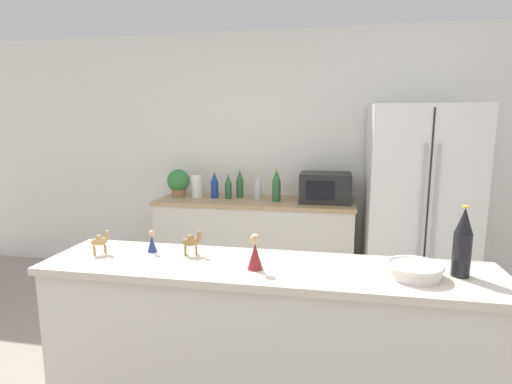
{
  "coord_description": "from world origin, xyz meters",
  "views": [
    {
      "loc": [
        0.39,
        -1.41,
        1.62
      ],
      "look_at": [
        -0.14,
        1.38,
        1.14
      ],
      "focal_mm": 28.0,
      "sensor_mm": 36.0,
      "label": 1
    }
  ],
  "objects_px": {
    "camel_figurine_second": "(100,241)",
    "wise_man_figurine_purple": "(152,242)",
    "refrigerator": "(418,206)",
    "paper_towel_roll": "(197,186)",
    "camel_figurine": "(191,241)",
    "back_bottle_2": "(215,186)",
    "wine_bottle": "(463,243)",
    "potted_plant": "(179,182)",
    "back_bottle_3": "(228,187)",
    "back_bottle_0": "(240,184)",
    "back_bottle_4": "(258,187)",
    "back_bottle_1": "(276,186)",
    "fruit_bowl": "(414,269)",
    "wise_man_figurine_crimson": "(255,254)",
    "microwave": "(325,187)"
  },
  "relations": [
    {
      "from": "camel_figurine",
      "to": "refrigerator",
      "type": "bearing_deg",
      "value": 51.85
    },
    {
      "from": "back_bottle_1",
      "to": "camel_figurine_second",
      "type": "xyz_separation_m",
      "value": [
        -0.64,
        -1.98,
        -0.01
      ]
    },
    {
      "from": "back_bottle_0",
      "to": "wise_man_figurine_purple",
      "type": "distance_m",
      "value": 2.04
    },
    {
      "from": "back_bottle_3",
      "to": "wise_man_figurine_purple",
      "type": "xyz_separation_m",
      "value": [
        0.1,
        -1.96,
        0.01
      ]
    },
    {
      "from": "camel_figurine_second",
      "to": "refrigerator",
      "type": "bearing_deg",
      "value": 45.02
    },
    {
      "from": "back_bottle_4",
      "to": "wise_man_figurine_crimson",
      "type": "xyz_separation_m",
      "value": [
        0.37,
        -2.09,
        0.02
      ]
    },
    {
      "from": "refrigerator",
      "to": "back_bottle_3",
      "type": "xyz_separation_m",
      "value": [
        -1.79,
        0.1,
        0.11
      ]
    },
    {
      "from": "refrigerator",
      "to": "camel_figurine",
      "type": "height_order",
      "value": "refrigerator"
    },
    {
      "from": "back_bottle_4",
      "to": "camel_figurine",
      "type": "distance_m",
      "value": 1.95
    },
    {
      "from": "back_bottle_4",
      "to": "back_bottle_0",
      "type": "bearing_deg",
      "value": 153.47
    },
    {
      "from": "refrigerator",
      "to": "wise_man_figurine_crimson",
      "type": "bearing_deg",
      "value": -119.0
    },
    {
      "from": "back_bottle_2",
      "to": "camel_figurine_second",
      "type": "relative_size",
      "value": 2.21
    },
    {
      "from": "refrigerator",
      "to": "wine_bottle",
      "type": "bearing_deg",
      "value": -96.23
    },
    {
      "from": "camel_figurine_second",
      "to": "wise_man_figurine_purple",
      "type": "distance_m",
      "value": 0.26
    },
    {
      "from": "back_bottle_1",
      "to": "refrigerator",
      "type": "bearing_deg",
      "value": -2.05
    },
    {
      "from": "back_bottle_1",
      "to": "wine_bottle",
      "type": "relative_size",
      "value": 1.02
    },
    {
      "from": "paper_towel_roll",
      "to": "camel_figurine",
      "type": "height_order",
      "value": "paper_towel_roll"
    },
    {
      "from": "back_bottle_3",
      "to": "wise_man_figurine_crimson",
      "type": "distance_m",
      "value": 2.21
    },
    {
      "from": "back_bottle_0",
      "to": "fruit_bowl",
      "type": "relative_size",
      "value": 1.18
    },
    {
      "from": "back_bottle_2",
      "to": "wise_man_figurine_crimson",
      "type": "height_order",
      "value": "back_bottle_2"
    },
    {
      "from": "camel_figurine",
      "to": "camel_figurine_second",
      "type": "distance_m",
      "value": 0.47
    },
    {
      "from": "microwave",
      "to": "back_bottle_0",
      "type": "relative_size",
      "value": 1.66
    },
    {
      "from": "back_bottle_0",
      "to": "camel_figurine_second",
      "type": "relative_size",
      "value": 2.42
    },
    {
      "from": "wise_man_figurine_purple",
      "to": "potted_plant",
      "type": "bearing_deg",
      "value": 107.72
    },
    {
      "from": "back_bottle_1",
      "to": "back_bottle_4",
      "type": "relative_size",
      "value": 1.2
    },
    {
      "from": "back_bottle_1",
      "to": "wise_man_figurine_crimson",
      "type": "bearing_deg",
      "value": -84.98
    },
    {
      "from": "back_bottle_1",
      "to": "camel_figurine_second",
      "type": "height_order",
      "value": "back_bottle_1"
    },
    {
      "from": "fruit_bowl",
      "to": "back_bottle_4",
      "type": "bearing_deg",
      "value": 117.61
    },
    {
      "from": "back_bottle_3",
      "to": "wise_man_figurine_crimson",
      "type": "height_order",
      "value": "back_bottle_3"
    },
    {
      "from": "back_bottle_2",
      "to": "camel_figurine",
      "type": "xyz_separation_m",
      "value": [
        0.46,
        -1.98,
        0.03
      ]
    },
    {
      "from": "camel_figurine_second",
      "to": "wise_man_figurine_purple",
      "type": "height_order",
      "value": "camel_figurine_second"
    },
    {
      "from": "wine_bottle",
      "to": "fruit_bowl",
      "type": "bearing_deg",
      "value": -167.23
    },
    {
      "from": "back_bottle_2",
      "to": "back_bottle_3",
      "type": "height_order",
      "value": "back_bottle_2"
    },
    {
      "from": "back_bottle_4",
      "to": "wise_man_figurine_crimson",
      "type": "distance_m",
      "value": 2.12
    },
    {
      "from": "back_bottle_0",
      "to": "wise_man_figurine_crimson",
      "type": "bearing_deg",
      "value": -75.28
    },
    {
      "from": "potted_plant",
      "to": "camel_figurine",
      "type": "height_order",
      "value": "potted_plant"
    },
    {
      "from": "back_bottle_2",
      "to": "wine_bottle",
      "type": "distance_m",
      "value": 2.67
    },
    {
      "from": "potted_plant",
      "to": "wine_bottle",
      "type": "bearing_deg",
      "value": -44.1
    },
    {
      "from": "back_bottle_4",
      "to": "fruit_bowl",
      "type": "relative_size",
      "value": 1.09
    },
    {
      "from": "camel_figurine",
      "to": "wise_man_figurine_crimson",
      "type": "height_order",
      "value": "wise_man_figurine_crimson"
    },
    {
      "from": "microwave",
      "to": "back_bottle_1",
      "type": "relative_size",
      "value": 1.49
    },
    {
      "from": "back_bottle_0",
      "to": "camel_figurine_second",
      "type": "bearing_deg",
      "value": -96.7
    },
    {
      "from": "back_bottle_0",
      "to": "back_bottle_4",
      "type": "distance_m",
      "value": 0.23
    },
    {
      "from": "camel_figurine_second",
      "to": "microwave",
      "type": "bearing_deg",
      "value": 61.49
    },
    {
      "from": "potted_plant",
      "to": "wise_man_figurine_purple",
      "type": "bearing_deg",
      "value": -72.28
    },
    {
      "from": "camel_figurine",
      "to": "wise_man_figurine_crimson",
      "type": "distance_m",
      "value": 0.38
    },
    {
      "from": "wine_bottle",
      "to": "paper_towel_roll",
      "type": "bearing_deg",
      "value": 133.23
    },
    {
      "from": "refrigerator",
      "to": "potted_plant",
      "type": "bearing_deg",
      "value": 177.0
    },
    {
      "from": "fruit_bowl",
      "to": "camel_figurine_second",
      "type": "relative_size",
      "value": 2.05
    },
    {
      "from": "back_bottle_3",
      "to": "wine_bottle",
      "type": "bearing_deg",
      "value": -52.08
    }
  ]
}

